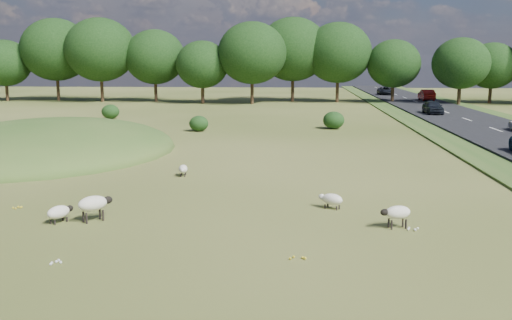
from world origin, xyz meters
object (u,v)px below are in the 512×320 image
(sheep_1, at_px, (59,212))
(car_5, at_px, (427,95))
(sheep_0, at_px, (397,213))
(car_0, at_px, (385,91))
(car_7, at_px, (389,85))
(sheep_3, at_px, (183,169))
(sheep_4, at_px, (332,199))
(car_6, at_px, (433,107))
(sheep_2, at_px, (94,204))

(sheep_1, height_order, car_5, car_5)
(sheep_0, distance_m, car_0, 75.59)
(sheep_0, distance_m, car_7, 96.27)
(sheep_3, xyz_separation_m, car_0, (19.84, 66.42, 0.52))
(sheep_3, bearing_deg, sheep_0, 41.24)
(sheep_3, xyz_separation_m, car_7, (23.64, 86.77, 0.50))
(sheep_3, bearing_deg, sheep_4, 43.94)
(sheep_3, relative_size, sheep_4, 0.95)
(car_6, distance_m, car_7, 53.97)
(car_7, bearing_deg, sheep_3, 74.76)
(sheep_4, bearing_deg, sheep_0, 162.12)
(car_7, bearing_deg, sheep_0, 81.37)
(sheep_1, relative_size, car_7, 0.27)
(car_5, bearing_deg, car_6, 79.48)
(sheep_0, relative_size, sheep_1, 1.04)
(sheep_1, height_order, car_7, car_7)
(sheep_0, xyz_separation_m, car_5, (14.45, 61.82, 0.44))
(sheep_1, relative_size, car_0, 0.25)
(sheep_2, xyz_separation_m, car_6, (21.43, 41.24, 0.29))
(sheep_0, height_order, car_6, car_6)
(car_7, bearing_deg, sheep_1, 74.52)
(sheep_1, height_order, sheep_3, sheep_1)
(sheep_2, distance_m, car_6, 46.48)
(sheep_4, xyz_separation_m, car_6, (12.75, 38.84, 0.56))
(sheep_0, xyz_separation_m, car_7, (14.45, 95.18, 0.30))
(car_5, distance_m, car_6, 20.82)
(sheep_3, relative_size, car_5, 0.22)
(sheep_3, height_order, car_7, car_7)
(sheep_1, distance_m, sheep_4, 10.22)
(sheep_0, bearing_deg, sheep_2, -17.65)
(sheep_2, distance_m, car_7, 98.37)
(car_7, bearing_deg, car_0, 79.42)
(sheep_4, distance_m, car_6, 40.88)
(sheep_1, xyz_separation_m, car_5, (26.41, 62.00, 0.60))
(sheep_3, height_order, sheep_4, sheep_4)
(sheep_3, bearing_deg, car_7, 158.49)
(sheep_2, relative_size, car_5, 0.27)
(sheep_4, bearing_deg, car_7, -67.87)
(sheep_0, relative_size, sheep_2, 0.95)
(sheep_1, distance_m, sheep_3, 9.03)
(sheep_4, height_order, car_5, car_5)
(car_5, bearing_deg, sheep_2, 67.77)
(car_0, height_order, car_6, car_6)
(sheep_0, relative_size, sheep_3, 1.15)
(sheep_2, height_order, sheep_3, sheep_2)
(car_5, relative_size, car_7, 1.08)
(sheep_0, height_order, sheep_4, sheep_0)
(car_0, bearing_deg, sheep_0, -98.10)
(sheep_0, relative_size, car_7, 0.28)
(sheep_2, height_order, car_7, car_7)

